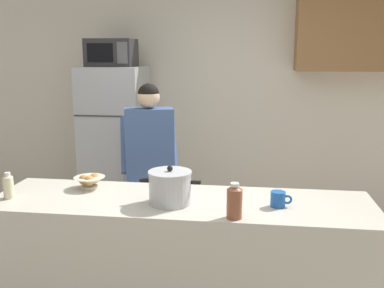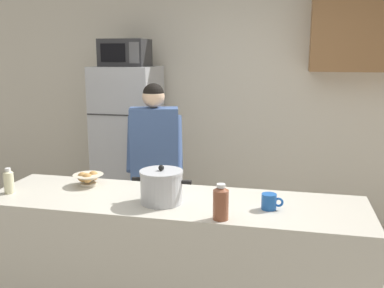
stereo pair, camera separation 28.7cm
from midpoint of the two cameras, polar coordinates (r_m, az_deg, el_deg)
The scene contains 10 objects.
back_wall_unit at distance 4.88m, azimuth 4.24°, elevation 6.92°, with size 6.00×0.48×2.60m.
kitchen_island at distance 2.99m, azimuth -4.33°, elevation -15.66°, with size 2.43×0.68×0.92m, color beige.
refrigerator at distance 4.82m, azimuth -11.60°, elevation -0.30°, with size 0.64×0.68×1.70m.
microwave at distance 4.70m, azimuth -12.19°, elevation 11.52°, with size 0.48×0.37×0.28m.
person_near_pot at distance 3.75m, azimuth -7.73°, elevation -1.46°, with size 0.56×0.51×1.59m.
cooking_pot at distance 2.72m, azimuth -5.91°, elevation -5.66°, with size 0.38×0.27×0.24m.
coffee_mug at distance 2.70m, azimuth 8.18°, elevation -7.16°, with size 0.13×0.09×0.10m.
bread_bowl at distance 3.14m, azimuth -15.77°, elevation -4.71°, with size 0.21×0.21×0.10m.
bottle_near_edge at distance 2.48m, azimuth 2.22°, elevation -7.48°, with size 0.09×0.09×0.21m.
bottle_mid_counter at distance 3.10m, azimuth -25.27°, elevation -4.96°, with size 0.07×0.07×0.17m.
Camera 1 is at (0.43, -2.62, 1.84)m, focal length 41.02 mm.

